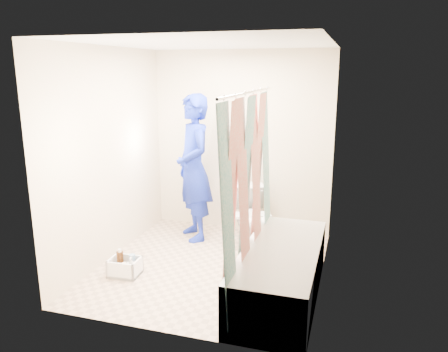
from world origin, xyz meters
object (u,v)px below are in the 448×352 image
(toilet, at_px, (251,217))
(plumber, at_px, (194,168))
(cleaning_caddy, at_px, (126,268))
(bathtub, at_px, (281,271))

(toilet, bearing_deg, plumber, 157.61)
(toilet, distance_m, cleaning_caddy, 1.65)
(bathtub, height_order, plumber, plumber)
(toilet, relative_size, cleaning_caddy, 2.22)
(toilet, bearing_deg, cleaning_caddy, -151.96)
(bathtub, relative_size, plumber, 0.94)
(cleaning_caddy, bearing_deg, bathtub, -1.58)
(bathtub, relative_size, toilet, 2.41)
(toilet, bearing_deg, bathtub, -84.52)
(toilet, height_order, plumber, plumber)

